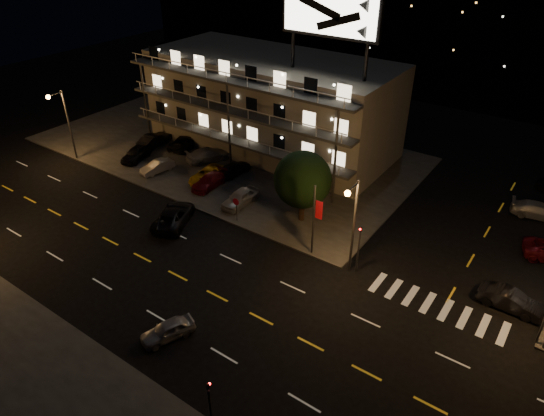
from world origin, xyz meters
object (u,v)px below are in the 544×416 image
Objects in this scene: tree at (302,181)px; lot_car_7 at (209,154)px; side_car_0 at (510,300)px; road_car_east at (168,330)px; lot_car_2 at (208,175)px; road_car_west at (174,216)px; lot_car_4 at (240,198)px.

lot_car_7 is (-14.86, 4.32, -3.20)m from tree.
side_car_0 is at bearing -164.51° from lot_car_7.
tree is at bearing 112.70° from road_car_east.
lot_car_2 is 8.02m from road_car_west.
lot_car_4 is at bearing 133.68° from road_car_east.
road_car_east is at bearing 109.51° from road_car_west.
road_car_east is at bearing 150.46° from lot_car_7.
tree is 6.99m from lot_car_4.
road_car_west is (-9.49, 10.09, 0.15)m from road_car_east.
road_car_west is at bearing -75.97° from lot_car_2.
lot_car_7 is 12.60m from road_car_west.
lot_car_4 is 0.78× the size of road_car_west.
lot_car_4 reaches higher than side_car_0.
road_car_west is at bearing 103.12° from side_car_0.
tree is 12.28m from lot_car_2.
road_car_west reaches higher than lot_car_2.
road_car_west is (2.68, -7.56, -0.03)m from lot_car_2.
lot_car_4 reaches higher than lot_car_2.
lot_car_7 is (-3.05, 3.67, 0.09)m from lot_car_2.
side_car_0 is at bearing 0.59° from lot_car_4.
tree is at bearing 87.55° from side_car_0.
road_car_west is (-27.27, -5.73, 0.04)m from side_car_0.
tree is 1.51× the size of side_car_0.
tree reaches higher than road_car_west.
lot_car_4 is 24.25m from side_car_0.
tree is 1.20× the size of road_car_west.
lot_car_7 is at bearing 163.79° from tree.
tree is at bearing -166.61° from road_car_west.
lot_car_7 is 0.92× the size of road_car_west.
lot_car_7 reaches higher than side_car_0.
lot_car_4 is (-6.11, -1.14, -3.21)m from tree.
lot_car_4 is (5.70, -1.80, 0.08)m from lot_car_2.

